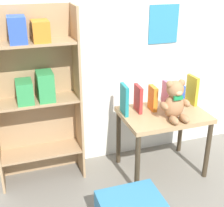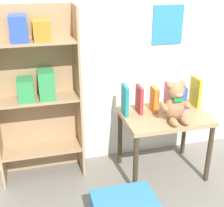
# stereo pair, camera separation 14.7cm
# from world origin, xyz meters

# --- Properties ---
(wall_back) EXTENTS (4.80, 0.07, 2.50)m
(wall_back) POSITION_xyz_m (0.00, 1.47, 1.25)
(wall_back) COLOR silver
(wall_back) RESTS_ON ground_plane
(bookshelf_side) EXTENTS (0.66, 0.25, 1.38)m
(bookshelf_side) POSITION_xyz_m (-0.87, 1.32, 0.78)
(bookshelf_side) COLOR tan
(bookshelf_side) RESTS_ON ground_plane
(display_table) EXTENTS (0.68, 0.49, 0.54)m
(display_table) POSITION_xyz_m (0.10, 1.08, 0.47)
(display_table) COLOR tan
(display_table) RESTS_ON ground_plane
(teddy_bear) EXTENTS (0.24, 0.22, 0.31)m
(teddy_bear) POSITION_xyz_m (0.13, 0.97, 0.68)
(teddy_bear) COLOR #A8754C
(teddy_bear) RESTS_ON display_table
(book_standing_teal) EXTENTS (0.03, 0.15, 0.24)m
(book_standing_teal) POSITION_xyz_m (-0.21, 1.17, 0.66)
(book_standing_teal) COLOR teal
(book_standing_teal) RESTS_ON display_table
(book_standing_red) EXTENTS (0.03, 0.15, 0.22)m
(book_standing_red) POSITION_xyz_m (-0.09, 1.18, 0.65)
(book_standing_red) COLOR red
(book_standing_red) RESTS_ON display_table
(book_standing_orange) EXTENTS (0.04, 0.12, 0.20)m
(book_standing_orange) POSITION_xyz_m (0.04, 1.17, 0.64)
(book_standing_orange) COLOR orange
(book_standing_orange) RESTS_ON display_table
(book_standing_pink) EXTENTS (0.03, 0.12, 0.23)m
(book_standing_pink) POSITION_xyz_m (0.16, 1.17, 0.66)
(book_standing_pink) COLOR #D17093
(book_standing_pink) RESTS_ON display_table
(book_standing_blue) EXTENTS (0.04, 0.14, 0.19)m
(book_standing_blue) POSITION_xyz_m (0.28, 1.18, 0.64)
(book_standing_blue) COLOR #2D51B7
(book_standing_blue) RESTS_ON display_table
(book_standing_yellow) EXTENTS (0.03, 0.15, 0.25)m
(book_standing_yellow) POSITION_xyz_m (0.41, 1.18, 0.67)
(book_standing_yellow) COLOR gold
(book_standing_yellow) RESTS_ON display_table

